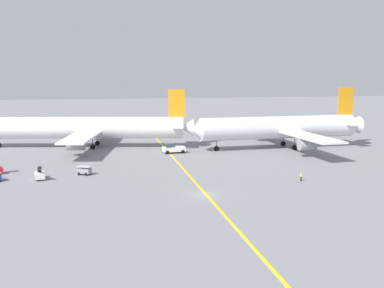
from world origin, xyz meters
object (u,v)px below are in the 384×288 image
object	(u,v)px
ground_crew_ramp_agent_by_cones	(301,177)
pushback_tug	(173,148)
gse_belt_loader_portside	(40,175)
airliner_being_pushed	(280,128)
airliner_at_gate_left	(82,128)
gse_baggage_cart_near_cluster	(84,171)

from	to	relation	value
ground_crew_ramp_agent_by_cones	pushback_tug	bearing A→B (deg)	117.30
gse_belt_loader_portside	pushback_tug	bearing A→B (deg)	39.22
airliner_being_pushed	ground_crew_ramp_agent_by_cones	world-z (taller)	airliner_being_pushed
gse_belt_loader_portside	ground_crew_ramp_agent_by_cones	xyz separation A→B (m)	(47.94, -11.33, 0.00)
ground_crew_ramp_agent_by_cones	gse_belt_loader_portside	bearing A→B (deg)	166.71
gse_belt_loader_portside	airliner_at_gate_left	bearing A→B (deg)	79.39
pushback_tug	gse_belt_loader_portside	bearing A→B (deg)	-140.78
airliner_being_pushed	gse_baggage_cart_near_cluster	size ratio (longest dim) A/B	15.75
airliner_being_pushed	gse_baggage_cart_near_cluster	world-z (taller)	airliner_being_pushed
airliner_being_pushed	ground_crew_ramp_agent_by_cones	distance (m)	38.93
airliner_at_gate_left	ground_crew_ramp_agent_by_cones	distance (m)	64.23
airliner_being_pushed	pushback_tug	xyz separation A→B (m)	(-29.02, -1.64, -4.38)
airliner_being_pushed	gse_baggage_cart_near_cluster	bearing A→B (deg)	-155.06
gse_belt_loader_portside	gse_baggage_cart_near_cluster	bearing A→B (deg)	16.02
gse_baggage_cart_near_cluster	gse_belt_loader_portside	size ratio (longest dim) A/B	0.62
airliner_at_gate_left	gse_belt_loader_portside	size ratio (longest dim) A/B	12.00
airliner_at_gate_left	gse_baggage_cart_near_cluster	world-z (taller)	airliner_at_gate_left
gse_belt_loader_portside	airliner_being_pushed	bearing A→B (deg)	23.76
gse_belt_loader_portside	ground_crew_ramp_agent_by_cones	world-z (taller)	gse_belt_loader_portside
airliner_being_pushed	gse_belt_loader_portside	bearing A→B (deg)	-156.24
airliner_at_gate_left	pushback_tug	size ratio (longest dim) A/B	6.88
gse_baggage_cart_near_cluster	gse_belt_loader_portside	bearing A→B (deg)	-163.98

